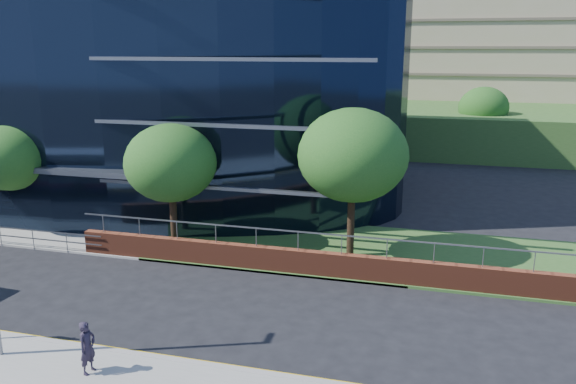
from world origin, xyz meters
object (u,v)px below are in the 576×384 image
(tree_far_b, at_px, (10,158))
(tree_far_c, at_px, (171,163))
(tree_dist_e, at_px, (484,108))
(pedestrian, at_px, (87,347))
(tree_far_d, at_px, (353,155))

(tree_far_b, bearing_deg, tree_far_c, -2.86)
(tree_far_c, height_order, tree_dist_e, same)
(tree_far_c, relative_size, tree_dist_e, 1.00)
(tree_far_b, xyz_separation_m, tree_far_c, (10.00, -0.50, 0.33))
(tree_dist_e, relative_size, pedestrian, 3.73)
(tree_far_b, xyz_separation_m, pedestrian, (12.54, -11.89, -3.19))
(tree_far_b, distance_m, tree_far_c, 10.02)
(tree_far_d, bearing_deg, tree_far_c, -173.66)
(tree_far_c, bearing_deg, tree_far_b, 177.14)
(tree_far_d, distance_m, pedestrian, 14.58)
(tree_far_c, distance_m, pedestrian, 12.18)
(tree_far_d, height_order, pedestrian, tree_far_d)
(tree_far_b, bearing_deg, tree_dist_e, 48.48)
(tree_far_b, xyz_separation_m, tree_dist_e, (27.00, 30.50, 0.33))
(pedestrian, bearing_deg, tree_far_b, 53.28)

